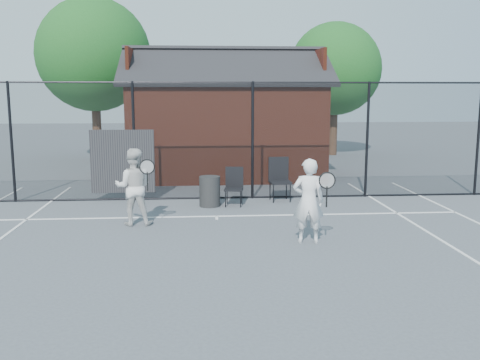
{
  "coord_description": "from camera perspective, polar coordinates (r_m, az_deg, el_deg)",
  "views": [
    {
      "loc": [
        -0.36,
        -8.59,
        2.73
      ],
      "look_at": [
        0.39,
        1.27,
        1.1
      ],
      "focal_mm": 40.0,
      "sensor_mm": 36.0,
      "label": 1
    }
  ],
  "objects": [
    {
      "name": "ground",
      "position": [
        9.02,
        -1.91,
        -8.27
      ],
      "size": [
        80.0,
        80.0,
        0.0
      ],
      "primitive_type": "plane",
      "color": "#474D51",
      "rests_on": "ground"
    },
    {
      "name": "court_lines",
      "position": [
        7.77,
        -1.48,
        -11.17
      ],
      "size": [
        11.02,
        18.0,
        0.01
      ],
      "color": "silver",
      "rests_on": "ground"
    },
    {
      "name": "fence",
      "position": [
        13.64,
        -4.13,
        3.94
      ],
      "size": [
        22.04,
        3.0,
        3.0
      ],
      "color": "black",
      "rests_on": "ground"
    },
    {
      "name": "clubhouse",
      "position": [
        17.64,
        -1.57,
        5.7
      ],
      "size": [
        6.5,
        4.36,
        4.19
      ],
      "color": "#612617",
      "rests_on": "ground"
    },
    {
      "name": "tree_left",
      "position": [
        22.52,
        -15.33,
        12.74
      ],
      "size": [
        4.48,
        4.48,
        6.44
      ],
      "color": "#332214",
      "rests_on": "ground"
    },
    {
      "name": "tree_right",
      "position": [
        23.84,
        10.08,
        11.56
      ],
      "size": [
        3.97,
        3.97,
        5.7
      ],
      "color": "#332214",
      "rests_on": "ground"
    },
    {
      "name": "player_front",
      "position": [
        9.78,
        7.32,
        -2.21
      ],
      "size": [
        0.72,
        0.55,
        1.56
      ],
      "color": "silver",
      "rests_on": "ground"
    },
    {
      "name": "player_back",
      "position": [
        11.25,
        -11.28,
        -0.7
      ],
      "size": [
        0.87,
        0.64,
        1.6
      ],
      "color": "silver",
      "rests_on": "ground"
    },
    {
      "name": "chair_left",
      "position": [
        12.91,
        -0.68,
        -0.79
      ],
      "size": [
        0.5,
        0.52,
        0.91
      ],
      "primitive_type": "cube",
      "rotation": [
        0.0,
        0.0,
        -0.16
      ],
      "color": "black",
      "rests_on": "ground"
    },
    {
      "name": "chair_right",
      "position": [
        13.52,
        4.3,
        -0.0
      ],
      "size": [
        0.55,
        0.57,
        1.07
      ],
      "primitive_type": "cube",
      "rotation": [
        0.0,
        0.0,
        0.07
      ],
      "color": "black",
      "rests_on": "ground"
    },
    {
      "name": "waste_bin",
      "position": [
        12.91,
        -3.25,
        -1.21
      ],
      "size": [
        0.51,
        0.51,
        0.73
      ],
      "primitive_type": "cylinder",
      "rotation": [
        0.0,
        0.0,
        -0.03
      ],
      "color": "#242424",
      "rests_on": "ground"
    }
  ]
}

